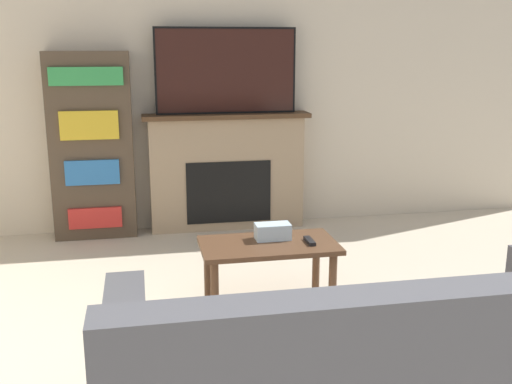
% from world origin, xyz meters
% --- Properties ---
extents(wall_back, '(6.66, 0.06, 2.70)m').
position_xyz_m(wall_back, '(0.00, 4.26, 1.35)').
color(wall_back, beige).
rests_on(wall_back, ground_plane).
extents(fireplace, '(1.49, 0.28, 1.06)m').
position_xyz_m(fireplace, '(0.09, 4.11, 0.53)').
color(fireplace, tan).
rests_on(fireplace, ground_plane).
extents(tv, '(1.24, 0.03, 0.75)m').
position_xyz_m(tv, '(0.09, 4.09, 1.43)').
color(tv, black).
rests_on(tv, fireplace).
extents(coffee_table, '(0.84, 0.47, 0.46)m').
position_xyz_m(coffee_table, '(0.07, 2.25, 0.38)').
color(coffee_table, brown).
rests_on(coffee_table, ground_plane).
extents(tissue_box, '(0.22, 0.12, 0.10)m').
position_xyz_m(tissue_box, '(0.12, 2.32, 0.51)').
color(tissue_box, silver).
rests_on(tissue_box, coffee_table).
extents(remote_control, '(0.04, 0.15, 0.02)m').
position_xyz_m(remote_control, '(0.32, 2.21, 0.47)').
color(remote_control, black).
rests_on(remote_control, coffee_table).
extents(bookshelf, '(0.70, 0.29, 1.60)m').
position_xyz_m(bookshelf, '(-1.09, 4.09, 0.80)').
color(bookshelf, '#4C3D2D').
rests_on(bookshelf, ground_plane).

